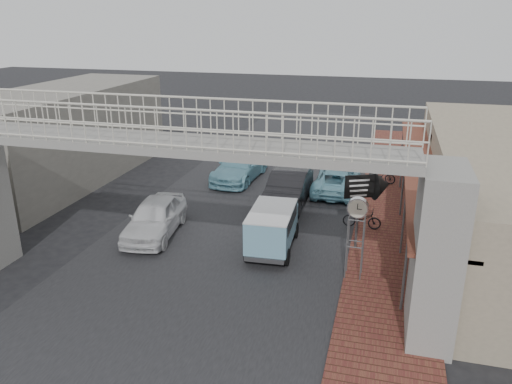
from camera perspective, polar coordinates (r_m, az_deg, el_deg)
The scene contains 15 objects.
ground at distance 20.01m, azimuth -4.07°, elevation -6.14°, with size 120.00×120.00×0.00m, color black.
road_strip at distance 20.01m, azimuth -4.07°, elevation -6.13°, with size 10.00×60.00×0.01m, color black.
sidewalk at distance 21.78m, azimuth 15.07°, elevation -4.45°, with size 3.00×40.00×0.10m, color brown.
shophouse_row at distance 22.57m, azimuth 26.92°, elevation 0.23°, with size 7.20×18.00×4.00m.
footbridge at distance 15.35m, azimuth -9.20°, elevation -1.64°, with size 16.40×2.40×6.34m.
building_far_left at distance 29.28m, azimuth -21.07°, elevation 6.10°, with size 5.00×14.00×5.00m, color gray.
white_hatchback at distance 21.09m, azimuth -11.48°, elevation -2.85°, with size 1.80×4.48×1.53m, color silver.
dark_sedan at distance 23.86m, azimuth 3.66°, elevation 0.31°, with size 1.73×4.95×1.63m, color black.
angkot_curb at distance 26.01m, azimuth 9.24°, elevation 1.36°, with size 2.17×4.71×1.31m, color #6FAEC1.
angkot_far at distance 27.76m, azimuth -1.86°, elevation 2.95°, with size 2.07×5.09×1.48m, color #69A4B7.
angkot_van at distance 19.20m, azimuth 1.91°, elevation -3.62°, with size 1.81×3.64×1.75m.
motorcycle_near at distance 21.64m, azimuth 12.01°, elevation -2.99°, with size 0.56×1.61×0.84m, color black.
motorcycle_far at distance 27.68m, azimuth 14.20°, elevation 1.89°, with size 0.42×1.49×0.89m, color black.
street_clock at distance 16.93m, azimuth 11.53°, elevation -2.19°, with size 0.71×0.57×2.89m.
arrow_sign at distance 19.38m, azimuth 13.86°, elevation 0.64°, with size 1.84×1.26×3.06m.
Camera 1 is at (6.05, -17.00, 8.65)m, focal length 35.00 mm.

